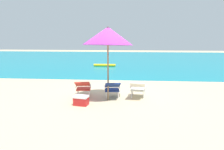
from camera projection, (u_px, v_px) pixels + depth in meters
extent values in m
plane|color=#CCB78E|center=(117.00, 76.00, 11.67)|extent=(40.00, 40.00, 0.00)
cube|color=teal|center=(122.00, 60.00, 19.43)|extent=(40.00, 18.00, 0.01)
cylinder|color=yellow|center=(105.00, 65.00, 15.27)|extent=(1.60, 0.18, 0.18)
cube|color=red|center=(84.00, 89.00, 7.86)|extent=(0.58, 0.56, 0.04)
cube|color=red|center=(83.00, 84.00, 7.45)|extent=(0.58, 0.58, 0.27)
cylinder|color=white|center=(78.00, 91.00, 8.08)|extent=(0.04, 0.04, 0.26)
cylinder|color=white|center=(90.00, 91.00, 8.11)|extent=(0.04, 0.04, 0.26)
cylinder|color=white|center=(77.00, 94.00, 7.67)|extent=(0.04, 0.04, 0.26)
cylinder|color=white|center=(89.00, 94.00, 7.69)|extent=(0.04, 0.04, 0.26)
cube|color=white|center=(77.00, 86.00, 7.82)|extent=(0.09, 0.50, 0.03)
cube|color=white|center=(90.00, 85.00, 7.85)|extent=(0.09, 0.50, 0.03)
cube|color=navy|center=(112.00, 90.00, 7.69)|extent=(0.59, 0.57, 0.04)
cube|color=navy|center=(113.00, 85.00, 7.28)|extent=(0.59, 0.58, 0.27)
cylinder|color=white|center=(106.00, 92.00, 7.91)|extent=(0.04, 0.04, 0.26)
cylinder|color=white|center=(117.00, 92.00, 7.94)|extent=(0.04, 0.04, 0.26)
cylinder|color=white|center=(106.00, 95.00, 7.50)|extent=(0.04, 0.04, 0.26)
cylinder|color=white|center=(118.00, 95.00, 7.53)|extent=(0.04, 0.04, 0.26)
cube|color=white|center=(105.00, 87.00, 7.65)|extent=(0.10, 0.50, 0.03)
cube|color=white|center=(119.00, 87.00, 7.69)|extent=(0.10, 0.50, 0.03)
cube|color=silver|center=(138.00, 90.00, 7.73)|extent=(0.57, 0.56, 0.04)
cube|color=silver|center=(138.00, 85.00, 7.32)|extent=(0.58, 0.57, 0.27)
cylinder|color=white|center=(133.00, 92.00, 8.00)|extent=(0.04, 0.04, 0.26)
cylinder|color=white|center=(144.00, 92.00, 7.92)|extent=(0.04, 0.04, 0.26)
cylinder|color=white|center=(132.00, 95.00, 7.60)|extent=(0.04, 0.04, 0.26)
cylinder|color=white|center=(144.00, 95.00, 7.51)|extent=(0.04, 0.04, 0.26)
cube|color=white|center=(131.00, 86.00, 7.75)|extent=(0.09, 0.50, 0.03)
cube|color=white|center=(145.00, 87.00, 7.66)|extent=(0.09, 0.50, 0.03)
cylinder|color=olive|center=(108.00, 73.00, 7.24)|extent=(0.05, 0.05, 1.97)
cone|color=purple|center=(108.00, 36.00, 7.00)|extent=(1.97, 2.00, 0.72)
sphere|color=#4C3823|center=(108.00, 28.00, 6.95)|extent=(0.07, 0.07, 0.07)
cube|color=red|center=(81.00, 101.00, 6.85)|extent=(0.50, 0.37, 0.26)
cube|color=white|center=(81.00, 97.00, 6.82)|extent=(0.52, 0.40, 0.06)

